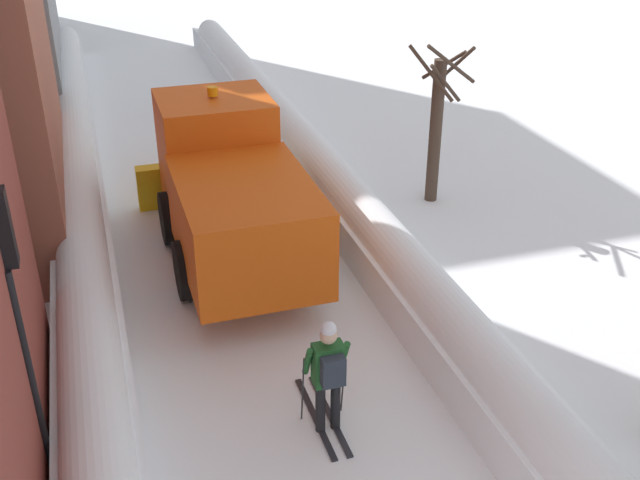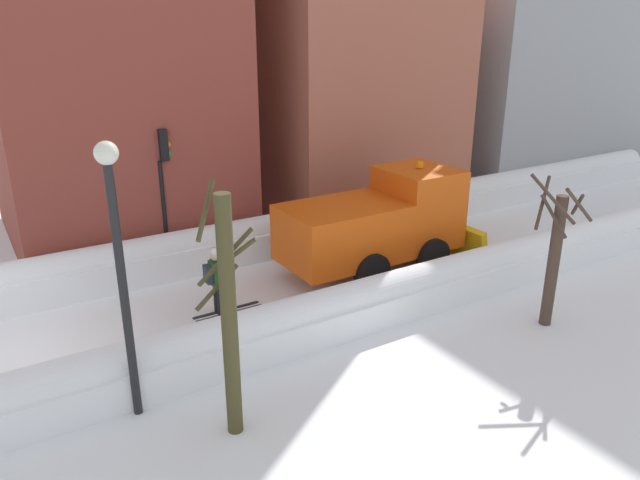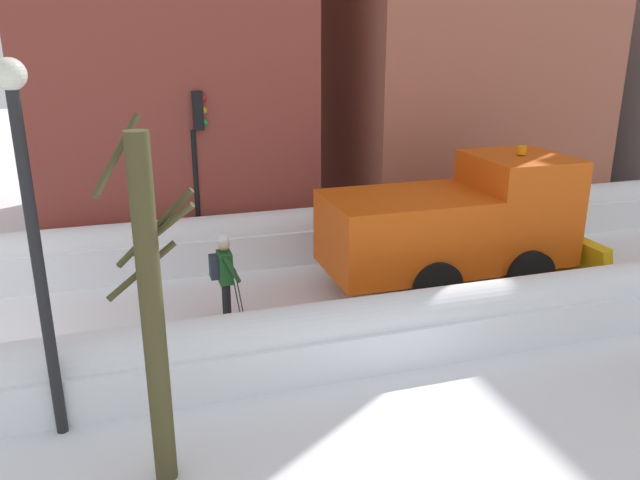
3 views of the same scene
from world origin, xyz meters
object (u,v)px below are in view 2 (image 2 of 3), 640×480
street_lamp (118,251)px  skier (216,278)px  bare_tree_near (229,315)px  traffic_light_pole (164,172)px  bare_tree_mid (554,254)px  plow_truck (380,222)px

street_lamp → skier: bearing=135.7°
skier → bare_tree_near: bare_tree_near is taller
traffic_light_pole → bare_tree_mid: size_ratio=1.11×
street_lamp → bare_tree_mid: size_ratio=1.39×
plow_truck → traffic_light_pole: size_ratio=1.44×
plow_truck → traffic_light_pole: (-3.45, -5.19, 1.45)m
skier → bare_tree_mid: (4.68, 6.61, 0.84)m
traffic_light_pole → street_lamp: 7.27m
skier → traffic_light_pole: (-3.69, 0.06, 1.93)m
bare_tree_near → bare_tree_mid: bare_tree_near is taller
skier → traffic_light_pole: 4.16m
skier → traffic_light_pole: traffic_light_pole is taller
plow_truck → bare_tree_mid: bearing=15.5°
traffic_light_pole → bare_tree_near: 8.25m
plow_truck → bare_tree_mid: bare_tree_mid is taller
skier → bare_tree_mid: 8.15m
bare_tree_mid → traffic_light_pole: bearing=-141.9°
traffic_light_pole → street_lamp: street_lamp is taller
skier → street_lamp: 4.72m
plow_truck → skier: size_ratio=3.31×
street_lamp → bare_tree_mid: bearing=79.7°
traffic_light_pole → bare_tree_near: (8.08, -1.58, -0.60)m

